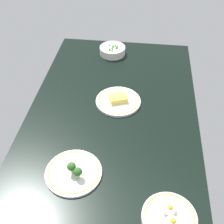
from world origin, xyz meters
TOP-DOWN VIEW (x-y plane):
  - dining_table at (0.00, 0.00)cm, footprint 143.60×83.14cm
  - plate_eggs at (50.43, 26.45)cm, footprint 19.58×19.58cm
  - plate_cheese at (-9.85, 1.99)cm, footprint 22.94×22.94cm
  - bowl_peas at (-56.06, -6.54)cm, footprint 16.12×16.12cm
  - plate_broccoli at (35.83, -11.01)cm, footprint 22.79×22.79cm

SIDE VIEW (x-z plane):
  - dining_table at x=0.00cm, z-range 0.00..4.00cm
  - plate_cheese at x=-9.85cm, z-range 3.07..7.03cm
  - plate_broccoli at x=35.83cm, z-range 1.64..8.60cm
  - plate_eggs at x=50.43cm, z-range 2.68..7.92cm
  - bowl_peas at x=-56.06cm, z-range 3.63..9.64cm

